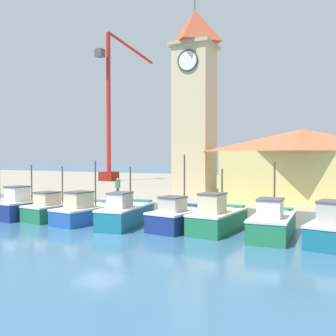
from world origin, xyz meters
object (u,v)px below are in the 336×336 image
object	(u,v)px
clock_tower	(195,97)
dock_worker_near_tower	(118,188)
fishing_boat_center	(126,214)
port_crane_near	(110,122)
fishing_boat_mid_right	(179,217)
fishing_boat_far_right	(336,229)
warehouse_right	(301,164)
fishing_boat_left_inner	(56,209)
fishing_boat_left_outer	(25,207)
fishing_boat_mid_left	(88,212)
fishing_boat_right_outer	(272,224)
fishing_boat_right_inner	(217,218)

from	to	relation	value
clock_tower	dock_worker_near_tower	xyz separation A→B (m)	(-4.00, -6.33, -7.67)
fishing_boat_center	clock_tower	bearing A→B (deg)	88.86
port_crane_near	fishing_boat_mid_right	bearing A→B (deg)	-48.67
fishing_boat_far_right	warehouse_right	xyz separation A→B (m)	(-2.73, 9.62, 3.03)
clock_tower	dock_worker_near_tower	distance (m)	10.72
port_crane_near	fishing_boat_center	bearing A→B (deg)	-54.64
fishing_boat_left_inner	fishing_boat_mid_right	size ratio (longest dim) A/B	1.03
clock_tower	port_crane_near	size ratio (longest dim) A/B	0.90
warehouse_right	dock_worker_near_tower	size ratio (longest dim) A/B	6.89
fishing_boat_left_outer	port_crane_near	size ratio (longest dim) A/B	0.23
clock_tower	dock_worker_near_tower	world-z (taller)	clock_tower
port_crane_near	dock_worker_near_tower	distance (m)	22.76
warehouse_right	fishing_boat_mid_left	bearing A→B (deg)	-142.27
fishing_boat_far_right	clock_tower	world-z (taller)	clock_tower
fishing_boat_mid_left	fishing_boat_left_inner	bearing A→B (deg)	177.74
fishing_boat_mid_right	clock_tower	bearing A→B (deg)	106.53
fishing_boat_mid_left	fishing_boat_mid_right	bearing A→B (deg)	2.60
fishing_boat_left_inner	port_crane_near	bearing A→B (deg)	114.63
fishing_boat_mid_right	fishing_boat_center	bearing A→B (deg)	-172.43
fishing_boat_left_inner	fishing_boat_mid_left	size ratio (longest dim) A/B	0.89
fishing_boat_left_outer	fishing_boat_right_outer	size ratio (longest dim) A/B	0.87
fishing_boat_mid_left	clock_tower	world-z (taller)	clock_tower
fishing_boat_center	fishing_boat_right_outer	world-z (taller)	fishing_boat_right_outer
fishing_boat_right_outer	clock_tower	xyz separation A→B (m)	(-8.77, 10.94, 8.79)
fishing_boat_left_inner	fishing_boat_right_inner	xyz separation A→B (m)	(11.63, 0.51, 0.09)
fishing_boat_far_right	clock_tower	distance (m)	18.57
fishing_boat_left_inner	dock_worker_near_tower	distance (m)	5.34
fishing_boat_right_inner	warehouse_right	distance (m)	10.20
fishing_boat_far_right	fishing_boat_left_outer	bearing A→B (deg)	-178.95
fishing_boat_left_inner	fishing_boat_far_right	xyz separation A→B (m)	(18.03, -0.08, 0.07)
fishing_boat_right_outer	dock_worker_near_tower	size ratio (longest dim) A/B	3.17
fishing_boat_left_outer	fishing_boat_left_inner	xyz separation A→B (m)	(2.38, 0.45, -0.11)
fishing_boat_center	port_crane_near	size ratio (longest dim) A/B	0.27
fishing_boat_center	dock_worker_near_tower	distance (m)	6.39
fishing_boat_left_inner	clock_tower	world-z (taller)	clock_tower
fishing_boat_left_outer	clock_tower	distance (m)	16.79
fishing_boat_mid_left	dock_worker_near_tower	bearing A→B (deg)	98.58
warehouse_right	fishing_boat_right_outer	bearing A→B (deg)	-92.73
fishing_boat_mid_right	dock_worker_near_tower	size ratio (longest dim) A/B	2.88
fishing_boat_center	fishing_boat_mid_right	world-z (taller)	fishing_boat_mid_right
warehouse_right	fishing_boat_far_right	bearing A→B (deg)	-74.13
warehouse_right	fishing_boat_mid_right	bearing A→B (deg)	-122.56
fishing_boat_far_right	dock_worker_near_tower	xyz separation A→B (m)	(-15.95, 4.84, 1.13)
fishing_boat_center	dock_worker_near_tower	world-z (taller)	fishing_boat_center
fishing_boat_far_right	port_crane_near	size ratio (longest dim) A/B	0.26
clock_tower	fishing_boat_mid_left	bearing A→B (deg)	-106.23
fishing_boat_right_inner	fishing_boat_far_right	xyz separation A→B (m)	(6.41, -0.59, -0.02)
fishing_boat_right_outer	fishing_boat_left_inner	bearing A→B (deg)	-179.41
fishing_boat_center	clock_tower	distance (m)	14.36
fishing_boat_left_outer	fishing_boat_right_inner	size ratio (longest dim) A/B	0.90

